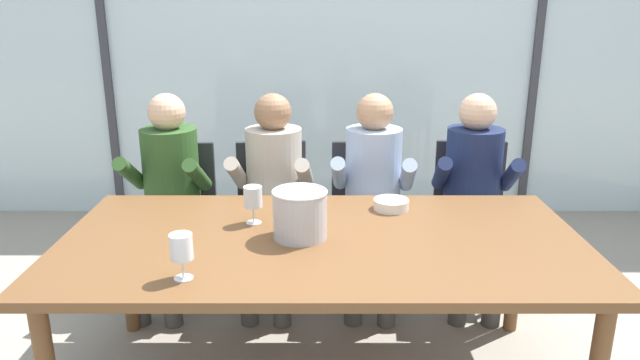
{
  "coord_description": "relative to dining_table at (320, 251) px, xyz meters",
  "views": [
    {
      "loc": [
        -0.01,
        -2.3,
        1.7
      ],
      "look_at": [
        0.0,
        0.35,
        0.88
      ],
      "focal_mm": 32.67,
      "sensor_mm": 36.0,
      "label": 1
    }
  ],
  "objects": [
    {
      "name": "ground",
      "position": [
        0.0,
        1.0,
        -0.66
      ],
      "size": [
        14.0,
        14.0,
        0.0
      ],
      "primitive_type": "plane",
      "color": "#9E9384"
    },
    {
      "name": "window_glass_panel",
      "position": [
        0.0,
        2.31,
        0.64
      ],
      "size": [
        7.43,
        0.03,
        2.6
      ],
      "primitive_type": "cube",
      "color": "silver",
      "rests_on": "ground"
    },
    {
      "name": "window_mullion_left",
      "position": [
        -1.67,
        2.29,
        0.64
      ],
      "size": [
        0.06,
        0.06,
        2.6
      ],
      "primitive_type": "cube",
      "color": "#38383D",
      "rests_on": "ground"
    },
    {
      "name": "window_mullion_right",
      "position": [
        1.67,
        2.29,
        0.64
      ],
      "size": [
        0.06,
        0.06,
        2.6
      ],
      "primitive_type": "cube",
      "color": "#38383D",
      "rests_on": "ground"
    },
    {
      "name": "hillside_vineyard",
      "position": [
        0.0,
        5.48,
        0.11
      ],
      "size": [
        13.43,
        2.4,
        1.54
      ],
      "primitive_type": "cube",
      "color": "#386633",
      "rests_on": "ground"
    },
    {
      "name": "dining_table",
      "position": [
        0.0,
        0.0,
        0.0
      ],
      "size": [
        2.23,
        1.13,
        0.73
      ],
      "color": "brown",
      "rests_on": "ground"
    },
    {
      "name": "chair_near_curtain",
      "position": [
        -0.85,
        0.97,
        -0.15
      ],
      "size": [
        0.44,
        0.44,
        0.89
      ],
      "rotation": [
        0.0,
        0.0,
        0.01
      ],
      "color": "#232328",
      "rests_on": "ground"
    },
    {
      "name": "chair_left_of_center",
      "position": [
        -0.29,
        1.0,
        -0.15
      ],
      "size": [
        0.49,
        0.49,
        0.89
      ],
      "rotation": [
        0.0,
        0.0,
        0.12
      ],
      "color": "#232328",
      "rests_on": "ground"
    },
    {
      "name": "chair_center",
      "position": [
        0.27,
        0.99,
        -0.15
      ],
      "size": [
        0.44,
        0.44,
        0.89
      ],
      "rotation": [
        0.0,
        0.0,
        -0.0
      ],
      "color": "#232328",
      "rests_on": "ground"
    },
    {
      "name": "chair_right_of_center",
      "position": [
        0.9,
        1.0,
        -0.15
      ],
      "size": [
        0.47,
        0.47,
        0.89
      ],
      "rotation": [
        0.0,
        0.0,
        -0.08
      ],
      "color": "#232328",
      "rests_on": "ground"
    },
    {
      "name": "person_olive_shirt",
      "position": [
        -0.87,
        0.84,
        0.03
      ],
      "size": [
        0.48,
        0.63,
        1.21
      ],
      "rotation": [
        0.0,
        0.0,
        -0.08
      ],
      "color": "#2D5123",
      "rests_on": "ground"
    },
    {
      "name": "person_beige_jumper",
      "position": [
        -0.28,
        0.84,
        0.03
      ],
      "size": [
        0.48,
        0.63,
        1.21
      ],
      "rotation": [
        0.0,
        0.0,
        -0.08
      ],
      "color": "#B7AD9E",
      "rests_on": "ground"
    },
    {
      "name": "person_pale_blue_shirt",
      "position": [
        0.29,
        0.84,
        0.03
      ],
      "size": [
        0.49,
        0.63,
        1.21
      ],
      "rotation": [
        0.0,
        0.0,
        -0.09
      ],
      "color": "#9EB2D1",
      "rests_on": "ground"
    },
    {
      "name": "person_navy_polo",
      "position": [
        0.87,
        0.84,
        0.03
      ],
      "size": [
        0.49,
        0.63,
        1.21
      ],
      "rotation": [
        0.0,
        0.0,
        -0.1
      ],
      "color": "#192347",
      "rests_on": "ground"
    },
    {
      "name": "ice_bucket_primary",
      "position": [
        -0.09,
        0.01,
        0.17
      ],
      "size": [
        0.24,
        0.24,
        0.21
      ],
      "color": "#B7B7BC",
      "rests_on": "dining_table"
    },
    {
      "name": "tasting_bowl",
      "position": [
        0.34,
        0.35,
        0.09
      ],
      "size": [
        0.17,
        0.17,
        0.05
      ],
      "primitive_type": "cylinder",
      "color": "silver",
      "rests_on": "dining_table"
    },
    {
      "name": "wine_glass_by_left_taster",
      "position": [
        -0.31,
        0.17,
        0.18
      ],
      "size": [
        0.08,
        0.08,
        0.17
      ],
      "color": "silver",
      "rests_on": "dining_table"
    },
    {
      "name": "wine_glass_near_bucket",
      "position": [
        -0.51,
        -0.38,
        0.18
      ],
      "size": [
        0.08,
        0.08,
        0.17
      ],
      "color": "silver",
      "rests_on": "dining_table"
    }
  ]
}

